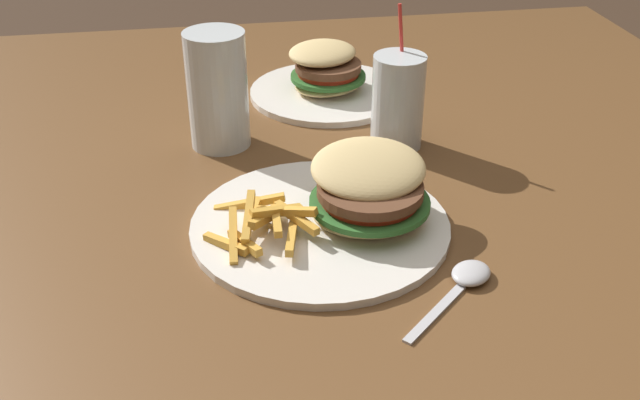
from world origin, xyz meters
The scene contains 6 objects.
dining_table centered at (0.00, 0.00, 0.67)m, with size 1.68×1.30×0.74m.
meal_plate_near centered at (0.13, -0.15, 0.77)m, with size 0.31×0.31×0.10m.
beer_glass centered at (0.00, 0.10, 0.82)m, with size 0.08×0.08×0.17m.
juice_glass centered at (0.25, 0.05, 0.80)m, with size 0.07×0.07×0.20m.
spoon centered at (0.24, -0.28, 0.75)m, with size 0.13×0.12×0.01m.
meal_plate_far centered at (0.18, 0.25, 0.77)m, with size 0.26×0.26×0.09m.
Camera 1 is at (-0.02, -0.88, 1.22)m, focal length 42.00 mm.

